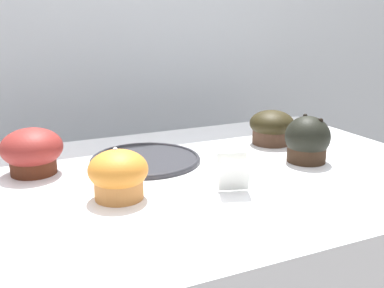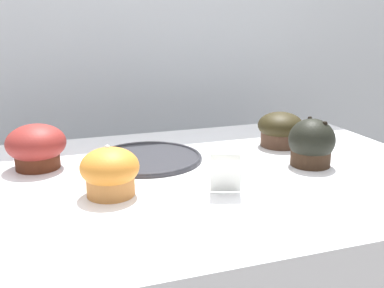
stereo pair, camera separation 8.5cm
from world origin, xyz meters
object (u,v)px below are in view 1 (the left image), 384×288
muffin_front_center (32,151)px  muffin_back_left (307,141)px  serving_plate (145,159)px  muffin_back_right (272,127)px  muffin_front_left (118,174)px

muffin_front_center → muffin_back_left: bearing=-17.1°
muffin_front_center → serving_plate: bearing=-5.5°
muffin_front_center → muffin_back_right: size_ratio=1.11×
muffin_back_right → muffin_front_left: muffin_front_left is taller
muffin_front_left → serving_plate: 0.19m
muffin_front_center → muffin_back_right: muffin_front_center is taller
muffin_back_right → serving_plate: muffin_back_right is taller
muffin_back_left → muffin_front_left: 0.39m
muffin_back_left → serving_plate: 0.32m
muffin_back_right → serving_plate: 0.30m
serving_plate → muffin_front_center: bearing=174.5°
muffin_front_center → serving_plate: 0.21m
muffin_front_left → muffin_front_center: bearing=121.6°
muffin_front_center → muffin_back_left: muffin_back_left is taller
muffin_back_right → serving_plate: (-0.30, -0.01, -0.03)m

